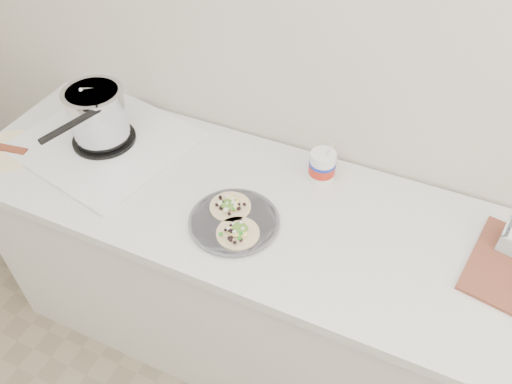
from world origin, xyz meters
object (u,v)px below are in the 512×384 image
at_px(tub, 323,164).
at_px(bacon_plate, 9,151).
at_px(stove, 100,124).
at_px(taco_plate, 234,219).

bearing_deg(tub, bacon_plate, -162.50).
height_order(stove, bacon_plate, stove).
xyz_separation_m(tub, bacon_plate, (-1.08, -0.34, -0.06)).
xyz_separation_m(stove, bacon_plate, (-0.29, -0.19, -0.08)).
relative_size(tub, bacon_plate, 0.89).
bearing_deg(stove, tub, 22.64).
bearing_deg(tub, stove, -169.04).
xyz_separation_m(taco_plate, bacon_plate, (-0.90, -0.03, -0.01)).
bearing_deg(stove, taco_plate, -2.87).
relative_size(taco_plate, bacon_plate, 1.25).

